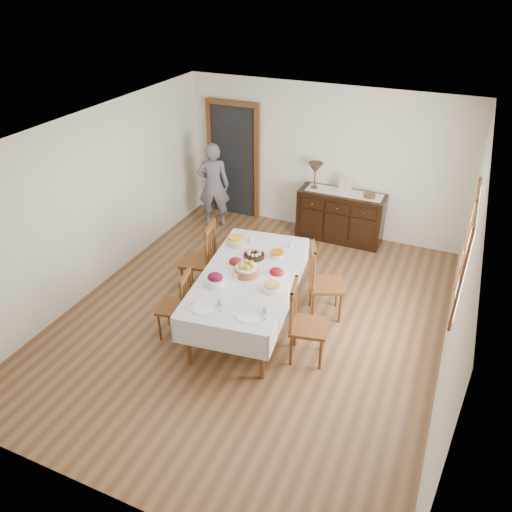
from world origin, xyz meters
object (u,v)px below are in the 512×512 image
at_px(person, 213,183).
at_px(chair_right_far, 323,281).
at_px(dining_table, 248,279).
at_px(chair_left_far, 201,258).
at_px(table_lamp, 315,169).
at_px(chair_right_near, 304,322).
at_px(chair_left_near, 178,304).
at_px(sideboard, 340,216).

bearing_deg(person, chair_right_far, 121.34).
height_order(dining_table, person, person).
xyz_separation_m(chair_left_far, table_lamp, (0.93, 2.40, 0.67)).
bearing_deg(chair_right_near, person, 32.50).
height_order(dining_table, chair_left_near, chair_left_near).
bearing_deg(person, sideboard, 165.97).
height_order(chair_right_near, table_lamp, table_lamp).
height_order(chair_left_far, chair_right_near, chair_left_far).
relative_size(chair_left_near, table_lamp, 2.10).
height_order(chair_left_far, sideboard, chair_left_far).
distance_m(dining_table, chair_right_near, 0.99).
distance_m(sideboard, person, 2.35).
bearing_deg(chair_right_far, table_lamp, -1.39).
relative_size(sideboard, person, 0.88).
xyz_separation_m(chair_right_far, table_lamp, (-0.87, 2.26, 0.69)).
height_order(chair_left_near, sideboard, chair_left_near).
relative_size(chair_left_near, person, 0.58).
bearing_deg(chair_right_far, chair_right_near, 161.02).
relative_size(person, table_lamp, 3.66).
distance_m(chair_left_near, chair_right_far, 1.97).
relative_size(dining_table, chair_left_far, 2.16).
xyz_separation_m(dining_table, chair_right_near, (0.90, -0.36, -0.16)).
bearing_deg(chair_left_far, dining_table, 54.25).
relative_size(chair_left_far, chair_right_near, 1.06).
bearing_deg(dining_table, person, 118.99).
bearing_deg(dining_table, sideboard, 72.86).
relative_size(chair_left_far, sideboard, 0.76).
bearing_deg(table_lamp, chair_left_near, -101.69).
height_order(chair_right_far, person, person).
distance_m(dining_table, chair_left_far, 1.05).
height_order(dining_table, chair_left_far, chair_left_far).
height_order(chair_right_near, chair_right_far, chair_right_far).
bearing_deg(table_lamp, sideboard, -0.59).
xyz_separation_m(dining_table, chair_left_far, (-0.95, 0.43, -0.13)).
distance_m(chair_left_near, chair_left_far, 1.06).
xyz_separation_m(chair_right_near, person, (-2.70, 2.81, 0.30)).
distance_m(chair_right_far, sideboard, 2.28).
xyz_separation_m(chair_right_near, table_lamp, (-0.92, 3.19, 0.70)).
xyz_separation_m(chair_left_near, chair_right_near, (1.63, 0.24, 0.05)).
distance_m(chair_left_far, sideboard, 2.79).
distance_m(chair_right_near, chair_right_far, 0.93).
bearing_deg(chair_left_far, chair_right_far, 83.24).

